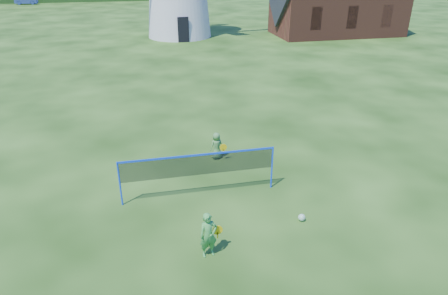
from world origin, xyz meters
TOP-DOWN VIEW (x-y plane):
  - ground at (0.00, 0.00)m, footprint 220.00×220.00m
  - chapel at (17.68, 27.23)m, footprint 12.97×6.29m
  - badminton_net at (-0.73, 0.10)m, footprint 5.05×0.05m
  - player_girl at (-0.95, -2.84)m, footprint 0.68×0.39m
  - player_boy at (0.38, 2.66)m, footprint 0.66×0.49m
  - play_ball at (2.06, -1.93)m, footprint 0.22×0.22m
  - hedge at (-22.00, 66.00)m, footprint 62.00×0.80m
  - car_right at (-19.37, 64.00)m, footprint 3.54×1.27m

SIDE VIEW (x-z plane):
  - ground at x=0.00m, z-range 0.00..0.00m
  - play_ball at x=2.06m, z-range 0.00..0.22m
  - hedge at x=-22.00m, z-range 0.00..1.00m
  - player_boy at x=0.38m, z-range 0.00..1.08m
  - car_right at x=-19.37m, z-range 0.00..1.16m
  - player_girl at x=-0.95m, z-range 0.00..1.30m
  - badminton_net at x=-0.73m, z-range 0.36..1.91m
  - chapel at x=17.68m, z-range -2.40..8.57m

